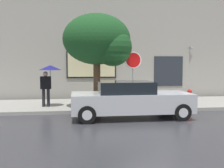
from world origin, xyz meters
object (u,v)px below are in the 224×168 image
Objects in this scene: pedestrian_with_umbrella at (49,73)px; street_tree at (100,41)px; stop_sign at (133,68)px; fire_hydrant at (189,97)px; parked_car at (130,100)px.

street_tree is at bearing -17.39° from pedestrian_with_umbrella.
stop_sign is (3.80, -0.61, 0.24)m from pedestrian_with_umbrella.
stop_sign reaches higher than pedestrian_with_umbrella.
pedestrian_with_umbrella is at bearing 178.57° from fire_hydrant.
street_tree is (-4.43, -0.55, 2.60)m from fire_hydrant.
street_tree is at bearing 123.04° from parked_car.
street_tree is (-1.03, 1.58, 2.39)m from parked_car.
fire_hydrant is 0.38× the size of pedestrian_with_umbrella.
parked_car is at bearing -56.96° from street_tree.
parked_car is 4.15m from pedestrian_with_umbrella.
pedestrian_with_umbrella is 3.86m from stop_sign.
street_tree is at bearing -172.94° from fire_hydrant.
pedestrian_with_umbrella is 2.79m from street_tree.
street_tree is (2.29, -0.72, 1.42)m from pedestrian_with_umbrella.
stop_sign is at bearing -9.06° from pedestrian_with_umbrella.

